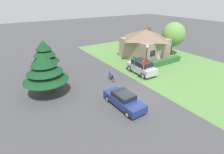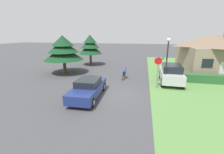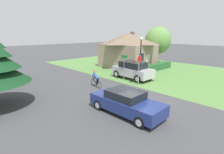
{
  "view_description": "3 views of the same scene",
  "coord_description": "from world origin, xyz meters",
  "px_view_note": "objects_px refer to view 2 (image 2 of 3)",
  "views": [
    {
      "loc": [
        -10.33,
        -12.21,
        9.86
      ],
      "look_at": [
        -0.75,
        2.57,
        1.66
      ],
      "focal_mm": 28.0,
      "sensor_mm": 36.0,
      "label": 1
    },
    {
      "loc": [
        2.54,
        -11.01,
        4.71
      ],
      "look_at": [
        -0.11,
        1.37,
        1.1
      ],
      "focal_mm": 24.0,
      "sensor_mm": 36.0,
      "label": 2
    },
    {
      "loc": [
        -8.91,
        -7.25,
        4.73
      ],
      "look_at": [
        0.25,
        2.31,
        1.43
      ],
      "focal_mm": 28.0,
      "sensor_mm": 36.0,
      "label": 3
    }
  ],
  "objects_px": {
    "sedan_left_lane": "(88,88)",
    "street_lamp": "(167,54)",
    "cyclist": "(124,73)",
    "conifer_tall_far": "(90,46)",
    "stop_sign": "(158,66)",
    "street_name_sign": "(159,64)",
    "parked_suv_right": "(171,74)",
    "cottage_house": "(210,53)",
    "conifer_tall_near": "(63,49)"
  },
  "relations": [
    {
      "from": "cyclist",
      "to": "conifer_tall_far",
      "type": "distance_m",
      "value": 9.46
    },
    {
      "from": "conifer_tall_near",
      "to": "sedan_left_lane",
      "type": "bearing_deg",
      "value": -49.26
    },
    {
      "from": "street_lamp",
      "to": "conifer_tall_near",
      "type": "xyz_separation_m",
      "value": [
        -11.62,
        2.85,
        -0.13
      ]
    },
    {
      "from": "street_name_sign",
      "to": "sedan_left_lane",
      "type": "bearing_deg",
      "value": -136.52
    },
    {
      "from": "conifer_tall_far",
      "to": "cottage_house",
      "type": "bearing_deg",
      "value": -6.54
    },
    {
      "from": "cottage_house",
      "to": "sedan_left_lane",
      "type": "xyz_separation_m",
      "value": [
        -12.02,
        -10.31,
        -1.77
      ]
    },
    {
      "from": "street_name_sign",
      "to": "conifer_tall_near",
      "type": "height_order",
      "value": "conifer_tall_near"
    },
    {
      "from": "parked_suv_right",
      "to": "conifer_tall_far",
      "type": "distance_m",
      "value": 13.22
    },
    {
      "from": "parked_suv_right",
      "to": "conifer_tall_near",
      "type": "relative_size",
      "value": 0.96
    },
    {
      "from": "stop_sign",
      "to": "cottage_house",
      "type": "bearing_deg",
      "value": -137.95
    },
    {
      "from": "parked_suv_right",
      "to": "street_lamp",
      "type": "distance_m",
      "value": 2.75
    },
    {
      "from": "cottage_house",
      "to": "cyclist",
      "type": "bearing_deg",
      "value": -159.64
    },
    {
      "from": "street_lamp",
      "to": "stop_sign",
      "type": "bearing_deg",
      "value": -150.87
    },
    {
      "from": "conifer_tall_near",
      "to": "stop_sign",
      "type": "bearing_deg",
      "value": -16.75
    },
    {
      "from": "parked_suv_right",
      "to": "conifer_tall_near",
      "type": "xyz_separation_m",
      "value": [
        -12.37,
        1.32,
        2.02
      ]
    },
    {
      "from": "stop_sign",
      "to": "street_name_sign",
      "type": "height_order",
      "value": "stop_sign"
    },
    {
      "from": "sedan_left_lane",
      "to": "conifer_tall_far",
      "type": "xyz_separation_m",
      "value": [
        -4.19,
        12.17,
        2.3
      ]
    },
    {
      "from": "cyclist",
      "to": "street_name_sign",
      "type": "height_order",
      "value": "street_name_sign"
    },
    {
      "from": "street_name_sign",
      "to": "conifer_tall_far",
      "type": "relative_size",
      "value": 0.56
    },
    {
      "from": "stop_sign",
      "to": "street_name_sign",
      "type": "relative_size",
      "value": 1.08
    },
    {
      "from": "conifer_tall_far",
      "to": "parked_suv_right",
      "type": "bearing_deg",
      "value": -32.58
    },
    {
      "from": "cyclist",
      "to": "conifer_tall_far",
      "type": "bearing_deg",
      "value": 48.49
    },
    {
      "from": "stop_sign",
      "to": "street_lamp",
      "type": "distance_m",
      "value": 1.38
    },
    {
      "from": "sedan_left_lane",
      "to": "street_lamp",
      "type": "distance_m",
      "value": 7.44
    },
    {
      "from": "cottage_house",
      "to": "street_name_sign",
      "type": "height_order",
      "value": "cottage_house"
    },
    {
      "from": "parked_suv_right",
      "to": "conifer_tall_far",
      "type": "bearing_deg",
      "value": 59.57
    },
    {
      "from": "cyclist",
      "to": "street_name_sign",
      "type": "xyz_separation_m",
      "value": [
        3.51,
        -0.18,
        1.11
      ]
    },
    {
      "from": "sedan_left_lane",
      "to": "street_lamp",
      "type": "height_order",
      "value": "street_lamp"
    },
    {
      "from": "street_name_sign",
      "to": "conifer_tall_far",
      "type": "xyz_separation_m",
      "value": [
        -9.76,
        6.89,
        1.19
      ]
    },
    {
      "from": "cyclist",
      "to": "sedan_left_lane",
      "type": "bearing_deg",
      "value": 164.83
    },
    {
      "from": "parked_suv_right",
      "to": "street_name_sign",
      "type": "xyz_separation_m",
      "value": [
        -1.24,
        0.14,
        0.89
      ]
    },
    {
      "from": "cottage_house",
      "to": "stop_sign",
      "type": "bearing_deg",
      "value": -138.91
    },
    {
      "from": "cyclist",
      "to": "conifer_tall_near",
      "type": "relative_size",
      "value": 0.35
    },
    {
      "from": "cyclist",
      "to": "conifer_tall_far",
      "type": "height_order",
      "value": "conifer_tall_far"
    },
    {
      "from": "sedan_left_lane",
      "to": "street_name_sign",
      "type": "xyz_separation_m",
      "value": [
        5.57,
        5.28,
        1.11
      ]
    },
    {
      "from": "street_lamp",
      "to": "conifer_tall_near",
      "type": "bearing_deg",
      "value": 166.2
    },
    {
      "from": "cottage_house",
      "to": "conifer_tall_near",
      "type": "relative_size",
      "value": 1.6
    },
    {
      "from": "sedan_left_lane",
      "to": "parked_suv_right",
      "type": "xyz_separation_m",
      "value": [
        6.81,
        5.14,
        0.22
      ]
    },
    {
      "from": "parked_suv_right",
      "to": "street_name_sign",
      "type": "relative_size",
      "value": 1.73
    },
    {
      "from": "sedan_left_lane",
      "to": "stop_sign",
      "type": "relative_size",
      "value": 1.67
    },
    {
      "from": "parked_suv_right",
      "to": "conifer_tall_far",
      "type": "relative_size",
      "value": 0.97
    },
    {
      "from": "sedan_left_lane",
      "to": "parked_suv_right",
      "type": "distance_m",
      "value": 8.53
    },
    {
      "from": "stop_sign",
      "to": "street_name_sign",
      "type": "xyz_separation_m",
      "value": [
        0.26,
        2.09,
        -0.18
      ]
    },
    {
      "from": "cottage_house",
      "to": "conifer_tall_near",
      "type": "height_order",
      "value": "cottage_house"
    },
    {
      "from": "conifer_tall_near",
      "to": "conifer_tall_far",
      "type": "relative_size",
      "value": 1.01
    },
    {
      "from": "sedan_left_lane",
      "to": "street_lamp",
      "type": "bearing_deg",
      "value": -61.13
    },
    {
      "from": "parked_suv_right",
      "to": "stop_sign",
      "type": "height_order",
      "value": "stop_sign"
    },
    {
      "from": "sedan_left_lane",
      "to": "stop_sign",
      "type": "height_order",
      "value": "stop_sign"
    },
    {
      "from": "sedan_left_lane",
      "to": "cyclist",
      "type": "bearing_deg",
      "value": -22.56
    },
    {
      "from": "sedan_left_lane",
      "to": "street_name_sign",
      "type": "bearing_deg",
      "value": -48.4
    }
  ]
}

